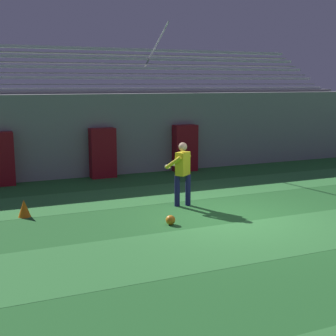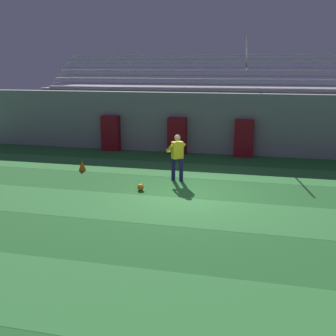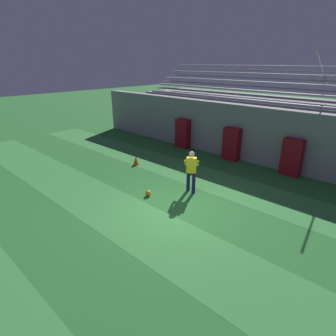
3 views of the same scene
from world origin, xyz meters
name	(u,v)px [view 1 (image 1 of 3)]	position (x,y,z in m)	size (l,w,h in m)	color
ground_plane	(233,218)	(0.00, 0.00, 0.00)	(80.00, 80.00, 0.00)	#286B2D
turf_stripe_mid	(269,237)	(0.00, -1.49, 0.00)	(28.00, 2.26, 0.01)	#38843D
turf_stripe_far	(180,191)	(0.00, 3.03, 0.00)	(28.00, 2.26, 0.01)	#38843D
back_wall	(140,133)	(0.00, 6.50, 1.40)	(24.00, 0.60, 2.80)	gray
padding_pillar_gate_left	(103,153)	(-1.53, 5.95, 0.84)	(0.86, 0.44, 1.68)	maroon
padding_pillar_gate_right	(185,148)	(1.53, 5.95, 0.84)	(0.86, 0.44, 1.68)	maroon
padding_pillar_far_left	(0,159)	(-4.82, 5.95, 0.84)	(0.86, 0.44, 1.68)	maroon
bleacher_stand	(120,125)	(0.00, 8.84, 1.50)	(18.00, 4.05, 5.43)	gray
goalkeeper	(182,170)	(-0.63, 1.52, 0.95)	(0.74, 0.72, 1.67)	#19194C
soccer_ball	(171,220)	(-1.57, 0.10, 0.11)	(0.22, 0.22, 0.22)	orange
traffic_cone	(24,208)	(-4.55, 2.05, 0.21)	(0.30, 0.30, 0.42)	orange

